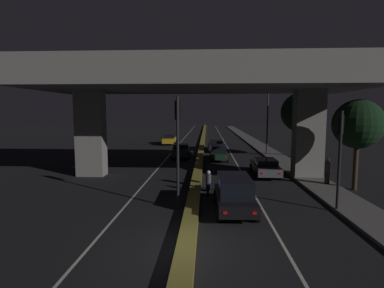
# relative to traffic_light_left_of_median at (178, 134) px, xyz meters

# --- Properties ---
(ground_plane) EXTENTS (200.00, 200.00, 0.00)m
(ground_plane) POSITION_rel_traffic_light_left_of_median_xyz_m (0.75, -4.73, -3.88)
(ground_plane) COLOR black
(lane_line_left_inner) EXTENTS (0.12, 126.00, 0.00)m
(lane_line_left_inner) POSITION_rel_traffic_light_left_of_median_xyz_m (-2.84, 30.27, -3.88)
(lane_line_left_inner) COLOR beige
(lane_line_left_inner) RESTS_ON ground_plane
(lane_line_right_inner) EXTENTS (0.12, 126.00, 0.00)m
(lane_line_right_inner) POSITION_rel_traffic_light_left_of_median_xyz_m (4.34, 30.27, -3.88)
(lane_line_right_inner) COLOR beige
(lane_line_right_inner) RESTS_ON ground_plane
(median_divider) EXTENTS (0.70, 126.00, 0.30)m
(median_divider) POSITION_rel_traffic_light_left_of_median_xyz_m (0.75, 30.27, -3.73)
(median_divider) COLOR olive
(median_divider) RESTS_ON ground_plane
(sidewalk_right) EXTENTS (2.31, 126.00, 0.15)m
(sidewalk_right) POSITION_rel_traffic_light_left_of_median_xyz_m (9.04, 23.27, -3.81)
(sidewalk_right) COLOR #5B5956
(sidewalk_right) RESTS_ON ground_plane
(elevated_overpass) EXTENTS (24.38, 10.29, 9.41)m
(elevated_overpass) POSITION_rel_traffic_light_left_of_median_xyz_m (0.75, 7.72, 3.42)
(elevated_overpass) COLOR gray
(elevated_overpass) RESTS_ON ground_plane
(traffic_light_left_of_median) EXTENTS (0.30, 0.49, 5.73)m
(traffic_light_left_of_median) POSITION_rel_traffic_light_left_of_median_xyz_m (0.00, 0.00, 0.00)
(traffic_light_left_of_median) COLOR black
(traffic_light_left_of_median) RESTS_ON ground_plane
(traffic_light_right_of_median) EXTENTS (0.30, 0.49, 5.02)m
(traffic_light_right_of_median) POSITION_rel_traffic_light_left_of_median_xyz_m (7.98, 0.01, -0.46)
(traffic_light_right_of_median) COLOR black
(traffic_light_right_of_median) RESTS_ON ground_plane
(street_lamp) EXTENTS (2.52, 0.32, 8.35)m
(street_lamp) POSITION_rel_traffic_light_left_of_median_xyz_m (7.94, 19.27, 1.06)
(street_lamp) COLOR #2D2D30
(street_lamp) RESTS_ON ground_plane
(car_black_lead) EXTENTS (2.02, 4.29, 1.75)m
(car_black_lead) POSITION_rel_traffic_light_left_of_median_xyz_m (2.85, -0.31, -2.94)
(car_black_lead) COLOR black
(car_black_lead) RESTS_ON ground_plane
(car_grey_second) EXTENTS (1.95, 4.69, 1.35)m
(car_grey_second) POSITION_rel_traffic_light_left_of_median_xyz_m (6.01, 8.29, -3.16)
(car_grey_second) COLOR #515459
(car_grey_second) RESTS_ON ground_plane
(car_dark_green_third) EXTENTS (1.90, 4.58, 1.55)m
(car_dark_green_third) POSITION_rel_traffic_light_left_of_median_xyz_m (2.69, 15.72, -3.06)
(car_dark_green_third) COLOR black
(car_dark_green_third) RESTS_ON ground_plane
(car_dark_blue_fourth) EXTENTS (1.97, 4.42, 1.39)m
(car_dark_blue_fourth) POSITION_rel_traffic_light_left_of_median_xyz_m (2.58, 22.54, -3.14)
(car_dark_blue_fourth) COLOR #141938
(car_dark_blue_fourth) RESTS_ON ground_plane
(car_dark_green_lead_oncoming) EXTENTS (2.10, 4.34, 1.50)m
(car_dark_green_lead_oncoming) POSITION_rel_traffic_light_left_of_median_xyz_m (-1.34, 17.01, -3.12)
(car_dark_green_lead_oncoming) COLOR black
(car_dark_green_lead_oncoming) RESTS_ON ground_plane
(car_taxi_yellow_second_oncoming) EXTENTS (1.86, 4.71, 1.46)m
(car_taxi_yellow_second_oncoming) POSITION_rel_traffic_light_left_of_median_xyz_m (-4.28, 30.64, -3.13)
(car_taxi_yellow_second_oncoming) COLOR gold
(car_taxi_yellow_second_oncoming) RESTS_ON ground_plane
(motorcycle_blue_filtering_near) EXTENTS (0.34, 1.77, 1.43)m
(motorcycle_blue_filtering_near) POSITION_rel_traffic_light_left_of_median_xyz_m (1.57, 2.86, -3.27)
(motorcycle_blue_filtering_near) COLOR black
(motorcycle_blue_filtering_near) RESTS_ON ground_plane
(pedestrian_on_sidewalk) EXTENTS (0.39, 0.39, 1.74)m
(pedestrian_on_sidewalk) POSITION_rel_traffic_light_left_of_median_xyz_m (9.60, 5.29, -2.87)
(pedestrian_on_sidewalk) COLOR #2D261E
(pedestrian_on_sidewalk) RESTS_ON sidewalk_right
(roadside_tree_kerbside_near) EXTENTS (3.08, 3.08, 5.75)m
(roadside_tree_kerbside_near) POSITION_rel_traffic_light_left_of_median_xyz_m (10.89, 4.24, 0.30)
(roadside_tree_kerbside_near) COLOR #38281C
(roadside_tree_kerbside_near) RESTS_ON ground_plane
(roadside_tree_kerbside_mid) EXTENTS (4.25, 4.25, 7.04)m
(roadside_tree_kerbside_mid) POSITION_rel_traffic_light_left_of_median_xyz_m (11.58, 17.99, 1.02)
(roadside_tree_kerbside_mid) COLOR #38281C
(roadside_tree_kerbside_mid) RESTS_ON ground_plane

